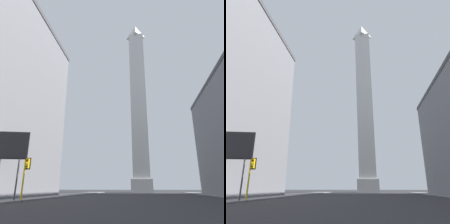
# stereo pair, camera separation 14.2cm
# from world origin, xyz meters

# --- Properties ---
(sidewalk_left) EXTENTS (5.00, 98.14, 0.15)m
(sidewalk_left) POSITION_xyz_m (-15.29, 29.44, 0.07)
(sidewalk_left) COLOR slate
(sidewalk_left) RESTS_ON ground_plane
(obelisk) EXTENTS (7.53, 7.53, 71.52)m
(obelisk) POSITION_xyz_m (0.00, 81.78, 34.65)
(obelisk) COLOR silver
(obelisk) RESTS_ON ground_plane
(traffic_light_mid_left) EXTENTS (0.78, 0.50, 4.80)m
(traffic_light_mid_left) POSITION_xyz_m (-12.79, 23.75, 3.17)
(traffic_light_mid_left) COLOR yellow
(traffic_light_mid_left) RESTS_ON ground_plane
(billboard_sign) EXTENTS (4.93, 1.49, 7.79)m
(billboard_sign) POSITION_xyz_m (-15.23, 23.10, 5.97)
(billboard_sign) COLOR #3F3F42
(billboard_sign) RESTS_ON ground_plane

